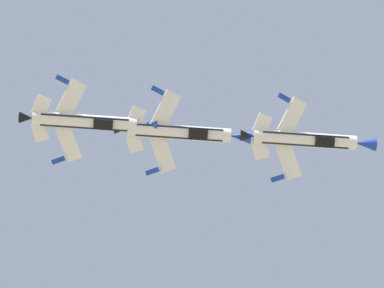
% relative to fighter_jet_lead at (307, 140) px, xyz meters
% --- Properties ---
extents(fighter_jet_lead, '(14.01, 10.98, 5.61)m').
position_rel_fighter_jet_lead_xyz_m(fighter_jet_lead, '(0.00, 0.00, 0.00)').
color(fighter_jet_lead, white).
extents(fighter_jet_left_wing, '(14.01, 10.86, 6.04)m').
position_rel_fighter_jet_lead_xyz_m(fighter_jet_left_wing, '(-11.87, 8.59, 0.42)').
color(fighter_jet_left_wing, white).
extents(fighter_jet_right_wing, '(14.01, 11.14, 5.34)m').
position_rel_fighter_jet_lead_xyz_m(fighter_jet_right_wing, '(-21.23, 14.33, 0.66)').
color(fighter_jet_right_wing, white).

